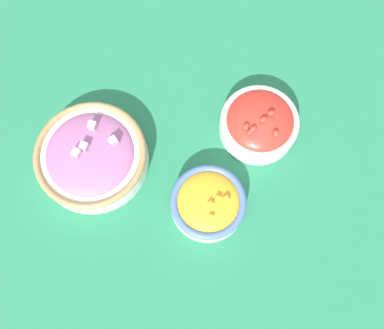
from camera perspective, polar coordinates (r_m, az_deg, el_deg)
name	(u,v)px	position (r m, az deg, el deg)	size (l,w,h in m)	color
ground_plane	(192,170)	(0.74, 0.00, -0.69)	(3.00, 3.00, 0.00)	#23704C
bowl_cherry_tomatoes	(259,123)	(0.75, 8.95, 5.48)	(0.13, 0.13, 0.07)	silver
bowl_squash	(208,203)	(0.70, 2.15, -5.14)	(0.12, 0.12, 0.06)	silver
bowl_red_onion	(91,156)	(0.74, -13.26, 1.10)	(0.19, 0.19, 0.07)	silver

